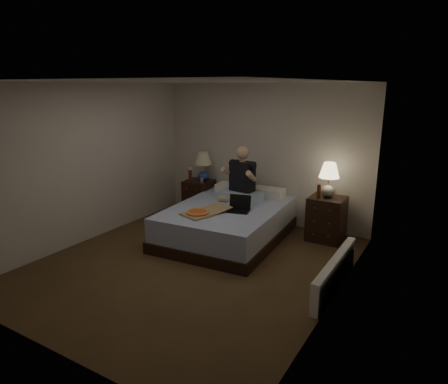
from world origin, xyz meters
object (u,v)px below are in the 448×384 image
Objects in this scene: nightstand_right at (326,219)px; water_bottle at (190,174)px; lamp_right at (329,180)px; beer_bottle_left at (190,176)px; nightstand_left at (199,198)px; pizza_box at (197,213)px; person at (241,174)px; bed at (227,223)px; soda_can at (202,180)px; beer_bottle_right at (319,191)px; radiator at (335,273)px; lamp_left at (203,167)px; laptop at (238,204)px.

nightstand_right is 2.72m from water_bottle.
beer_bottle_left is at bearing -176.51° from lamp_right.
nightstand_left reaches higher than pizza_box.
nightstand_right reaches higher than nightstand_left.
beer_bottle_left is 1.24m from person.
soda_can is (-0.98, 0.72, 0.45)m from bed.
nightstand_left is 2.47m from beer_bottle_right.
soda_can is 1.57m from pizza_box.
water_bottle is 0.16× the size of radiator.
person is at bearing -169.91° from beer_bottle_right.
person is at bearing 83.59° from bed.
radiator is (0.58, -1.52, -0.16)m from nightstand_right.
person is at bearing -26.90° from nightstand_left.
person reaches higher than nightstand_right.
lamp_left is at bearing 12.56° from nightstand_left.
person is (-1.28, -0.23, 0.18)m from beer_bottle_right.
laptop is at bearing -34.17° from soda_can.
nightstand_right is 3.14× the size of beer_bottle_right.
lamp_left is 0.28m from soda_can.
laptop reaches higher than nightstand_left.
beer_bottle_left reaches higher than radiator.
laptop is (-1.12, -0.93, -0.33)m from lamp_right.
radiator is at bearing -24.80° from water_bottle.
lamp_right reaches higher than nightstand_right.
bed is 8.76× the size of water_bottle.
beer_bottle_right is at bearing -5.27° from lamp_left.
beer_bottle_left is at bearing -55.02° from water_bottle.
soda_can reaches higher than nightstand_right.
nightstand_left is 2.53m from nightstand_right.
bed is 2.36× the size of person.
water_bottle is 0.33× the size of pizza_box.
beer_bottle_right is 1.29m from laptop.
person is 1.22× the size of pizza_box.
soda_can is 0.43× the size of beer_bottle_right.
beer_bottle_right is 0.68× the size of laptop.
beer_bottle_left reaches higher than laptop.
beer_bottle_right is 0.30× the size of pizza_box.
nightstand_left is 2.95× the size of beer_bottle_right.
radiator is at bearing -24.41° from person.
nightstand_right is at bearing 1.44° from soda_can.
lamp_right is 1.84m from radiator.
beer_bottle_left is at bearing 147.37° from bed.
nightstand_right is 0.45× the size of radiator.
nightstand_left is 1.21× the size of lamp_right.
nightstand_left is 1.21× the size of lamp_left.
laptop is at bearing -140.25° from lamp_right.
laptop reaches higher than pizza_box.
beer_bottle_right is (2.33, -0.21, -0.12)m from lamp_left.
bed is at bearing 159.63° from radiator.
soda_can is at bearing -178.76° from nightstand_right.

